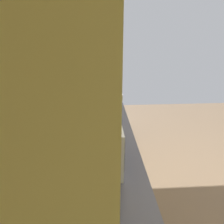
# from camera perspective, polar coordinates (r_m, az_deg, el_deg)

# --- Properties ---
(ground_plane) EXTENTS (6.59, 6.59, 0.00)m
(ground_plane) POSITION_cam_1_polar(r_m,az_deg,el_deg) (2.89, 26.98, -20.24)
(ground_plane) COLOR brown
(wall_back) EXTENTS (4.24, 0.12, 2.59)m
(wall_back) POSITION_cam_1_polar(r_m,az_deg,el_deg) (1.91, -14.36, 5.00)
(wall_back) COLOR beige
(wall_back) RESTS_ON ground_plane
(counter_run) EXTENTS (3.28, 0.63, 0.89)m
(counter_run) POSITION_cam_1_polar(r_m,az_deg,el_deg) (1.95, -2.81, -23.05)
(counter_run) COLOR #D3BF74
(counter_run) RESTS_ON ground_plane
(upper_cabinets) EXTENTS (2.42, 0.32, 0.75)m
(upper_cabinets) POSITION_cam_1_polar(r_m,az_deg,el_deg) (1.41, -10.29, 25.57)
(upper_cabinets) COLOR #D4C370
(oven_range) EXTENTS (0.69, 0.67, 1.07)m
(oven_range) POSITION_cam_1_polar(r_m,az_deg,el_deg) (3.64, -2.94, -0.48)
(oven_range) COLOR #B7BABF
(oven_range) RESTS_ON ground_plane
(microwave) EXTENTS (0.49, 0.34, 0.33)m
(microwave) POSITION_cam_1_polar(r_m,az_deg,el_deg) (1.53, -3.85, -8.14)
(microwave) COLOR white
(microwave) RESTS_ON counter_run
(bowl) EXTENTS (0.15, 0.15, 0.04)m
(bowl) POSITION_cam_1_polar(r_m,az_deg,el_deg) (2.84, -2.01, 2.95)
(bowl) COLOR #4C8CBF
(bowl) RESTS_ON counter_run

